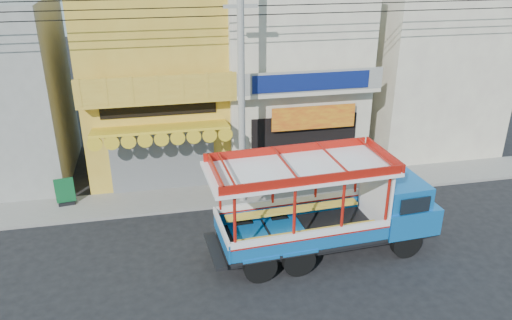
# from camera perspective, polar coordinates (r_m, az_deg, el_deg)

# --- Properties ---
(ground) EXTENTS (90.00, 90.00, 0.00)m
(ground) POSITION_cam_1_polar(r_m,az_deg,el_deg) (17.56, 3.73, -9.57)
(ground) COLOR black
(ground) RESTS_ON ground
(sidewalk) EXTENTS (30.00, 2.00, 0.12)m
(sidewalk) POSITION_cam_1_polar(r_m,az_deg,el_deg) (20.89, 0.83, -3.56)
(sidewalk) COLOR slate
(sidewalk) RESTS_ON ground
(shophouse_left) EXTENTS (6.00, 7.50, 8.24)m
(shophouse_left) POSITION_cam_1_polar(r_m,az_deg,el_deg) (22.75, -11.38, 9.20)
(shophouse_left) COLOR gold
(shophouse_left) RESTS_ON ground
(shophouse_right) EXTENTS (6.00, 6.75, 8.24)m
(shophouse_right) POSITION_cam_1_polar(r_m,az_deg,el_deg) (23.56, 3.56, 10.11)
(shophouse_right) COLOR #BAAB99
(shophouse_right) RESTS_ON ground
(party_pilaster) EXTENTS (0.35, 0.30, 8.00)m
(party_pilaster) POSITION_cam_1_polar(r_m,az_deg,el_deg) (20.02, -2.46, 7.36)
(party_pilaster) COLOR #BAAB99
(party_pilaster) RESTS_ON ground
(filler_building_right) EXTENTS (6.00, 6.00, 7.60)m
(filler_building_right) POSITION_cam_1_polar(r_m,az_deg,el_deg) (26.36, 18.59, 9.71)
(filler_building_right) COLOR #BAAB99
(filler_building_right) RESTS_ON ground
(utility_pole) EXTENTS (28.00, 0.26, 9.00)m
(utility_pole) POSITION_cam_1_polar(r_m,az_deg,el_deg) (18.30, -1.23, 9.16)
(utility_pole) COLOR gray
(utility_pole) RESTS_ON ground
(songthaew_truck) EXTENTS (7.64, 2.89, 3.50)m
(songthaew_truck) POSITION_cam_1_polar(r_m,az_deg,el_deg) (16.65, 9.61, -5.12)
(songthaew_truck) COLOR black
(songthaew_truck) RESTS_ON ground
(green_sign) EXTENTS (0.73, 0.41, 1.11)m
(green_sign) POSITION_cam_1_polar(r_m,az_deg,el_deg) (20.91, -20.95, -3.60)
(green_sign) COLOR black
(green_sign) RESTS_ON sidewalk
(potted_plant_a) EXTENTS (1.16, 1.18, 0.99)m
(potted_plant_a) POSITION_cam_1_polar(r_m,az_deg,el_deg) (21.06, 5.60, -1.75)
(potted_plant_a) COLOR #175017
(potted_plant_a) RESTS_ON sidewalk
(potted_plant_c) EXTENTS (0.61, 0.61, 1.03)m
(potted_plant_c) POSITION_cam_1_polar(r_m,az_deg,el_deg) (22.63, 12.61, -0.31)
(potted_plant_c) COLOR #175017
(potted_plant_c) RESTS_ON sidewalk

